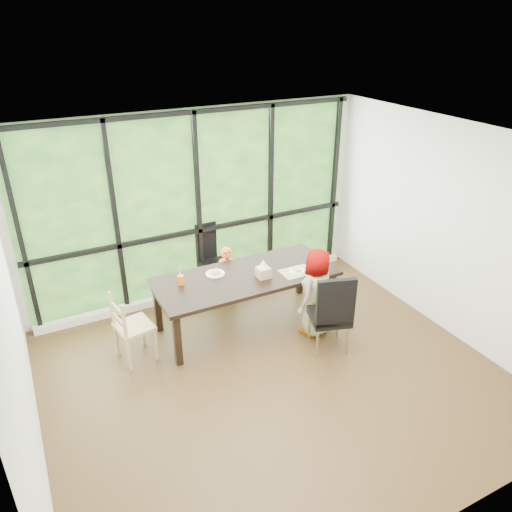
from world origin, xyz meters
The scene contains 23 objects.
ground centered at (0.00, 0.00, 0.00)m, with size 5.00×5.00×0.00m, color black.
back_wall centered at (0.00, 2.25, 1.35)m, with size 5.00×5.00×0.00m, color silver.
foliage_backdrop centered at (0.00, 2.23, 1.35)m, with size 4.80×0.02×2.65m, color #1C481D.
window_mullions centered at (0.00, 2.19, 1.35)m, with size 4.80×0.06×2.65m, color black, non-canonical shape.
window_sill centered at (0.00, 2.15, 0.05)m, with size 4.80×0.12×0.10m, color silver.
dining_table centered at (0.19, 1.09, 0.38)m, with size 2.37×0.99×0.75m, color black.
chair_window_leather centered at (0.20, 2.06, 0.54)m, with size 0.46×0.46×1.08m, color black.
chair_interior_leather centered at (0.87, 0.16, 0.54)m, with size 0.46×0.46×1.08m, color black.
chair_end_beech centered at (-1.31, 1.06, 0.45)m, with size 0.42×0.40×0.90m, color tan.
child_toddler centered at (0.19, 1.69, 0.44)m, with size 0.32×0.21×0.89m, color orange.
child_older centered at (0.89, 0.54, 0.59)m, with size 0.58×0.38×1.18m, color slate.
placemat centered at (0.82, 0.87, 0.75)m, with size 0.41×0.30×0.01m, color tan.
plate_far centered at (-0.15, 1.30, 0.76)m, with size 0.25×0.25×0.02m, color white.
plate_near centered at (0.84, 0.89, 0.76)m, with size 0.21×0.21×0.01m, color white.
orange_cup centered at (-0.63, 1.25, 0.81)m, with size 0.08×0.08×0.12m, color orange.
green_cup centered at (1.14, 0.79, 0.82)m, with size 0.09×0.09×0.14m, color #5EC833.
white_mug centered at (1.32, 1.14, 0.79)m, with size 0.08×0.08×0.08m, color white.
tissue_box centered at (0.37, 0.95, 0.82)m, with size 0.16×0.16×0.14m, color tan.
crepe_rolls_far centered at (-0.15, 1.30, 0.78)m, with size 0.15×0.12×0.04m, color tan, non-canonical shape.
crepe_rolls_near centered at (0.84, 0.89, 0.78)m, with size 0.10×0.12×0.04m, color tan, non-canonical shape.
straw_white centered at (-0.63, 1.25, 0.91)m, with size 0.01×0.01×0.20m, color white.
straw_pink centered at (1.14, 0.79, 0.93)m, with size 0.01×0.01×0.20m, color pink.
tissue centered at (0.37, 0.95, 0.94)m, with size 0.12×0.12×0.11m, color white.
Camera 1 is at (-2.24, -3.94, 3.80)m, focal length 34.59 mm.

